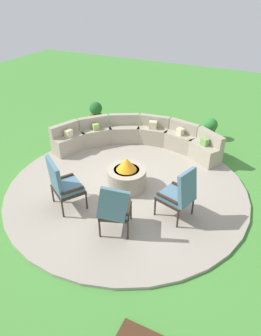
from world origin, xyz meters
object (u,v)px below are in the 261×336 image
(curved_stone_bench, at_px, (137,137))
(potted_plant_2, at_px, (96,111))
(fire_pit, at_px, (127,176))
(potted_plant_1, at_px, (210,128))
(lounge_chair_front_right, at_px, (115,208))
(lounge_chair_back_left, at_px, (179,194))
(lounge_chair_front_left, at_px, (63,183))

(curved_stone_bench, distance_m, potted_plant_2, 2.40)
(fire_pit, xyz_separation_m, potted_plant_1, (1.07, 3.41, 0.00))
(lounge_chair_front_right, bearing_deg, fire_pit, 88.07)
(potted_plant_1, relative_size, potted_plant_2, 0.96)
(potted_plant_1, bearing_deg, lounge_chair_back_left, -85.59)
(curved_stone_bench, distance_m, lounge_chair_front_left, 3.04)
(curved_stone_bench, bearing_deg, potted_plant_2, 149.73)
(lounge_chair_front_right, relative_size, lounge_chair_back_left, 0.98)
(lounge_chair_front_right, distance_m, potted_plant_1, 4.83)
(lounge_chair_front_right, distance_m, potted_plant_2, 5.40)
(lounge_chair_front_right, bearing_deg, lounge_chair_back_left, 24.35)
(lounge_chair_front_right, xyz_separation_m, lounge_chair_back_left, (0.92, 0.90, 0.02))
(curved_stone_bench, xyz_separation_m, lounge_chair_front_right, (1.04, -3.20, 0.24))
(lounge_chair_front_left, bearing_deg, lounge_chair_back_left, 50.76)
(lounge_chair_back_left, relative_size, potted_plant_1, 1.75)
(lounge_chair_front_right, xyz_separation_m, potted_plant_1, (0.62, 4.78, -0.26))
(lounge_chair_front_right, bearing_deg, potted_plant_1, 62.60)
(fire_pit, height_order, potted_plant_1, fire_pit)
(curved_stone_bench, bearing_deg, lounge_chair_front_right, -72.04)
(lounge_chair_front_left, height_order, potted_plant_2, lounge_chair_front_left)
(lounge_chair_front_right, distance_m, lounge_chair_back_left, 1.29)
(lounge_chair_front_right, height_order, potted_plant_1, lounge_chair_front_right)
(lounge_chair_front_right, bearing_deg, curved_stone_bench, 87.95)
(fire_pit, distance_m, potted_plant_1, 3.57)
(curved_stone_bench, bearing_deg, lounge_chair_back_left, -49.65)
(fire_pit, relative_size, potted_plant_2, 1.32)
(curved_stone_bench, relative_size, lounge_chair_front_left, 3.65)
(curved_stone_bench, relative_size, lounge_chair_front_right, 3.90)
(curved_stone_bench, height_order, potted_plant_1, curved_stone_bench)
(fire_pit, bearing_deg, lounge_chair_back_left, -19.11)
(lounge_chair_back_left, bearing_deg, lounge_chair_front_right, 150.67)
(fire_pit, height_order, lounge_chair_back_left, lounge_chair_back_left)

